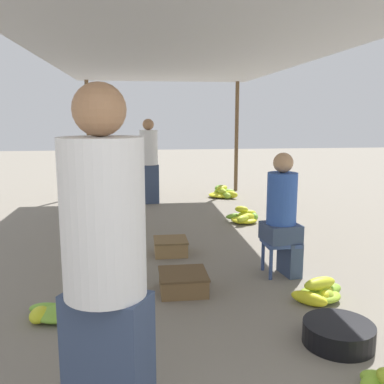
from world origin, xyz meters
The scene contains 16 objects.
canopy_post_back_left centered at (-1.56, 7.98, 1.17)m, with size 0.08×0.08×2.34m, color brown.
canopy_post_back_right centered at (1.56, 7.98, 1.17)m, with size 0.08×0.08×2.34m, color brown.
canopy_tarp centered at (0.00, 4.14, 2.36)m, with size 3.51×8.08×0.04m, color #B2B2B7.
vendor_foreground centered at (-0.72, 0.78, 0.91)m, with size 0.50×0.50×1.75m.
stool centered at (0.86, 2.97, 0.29)m, with size 0.34×0.34×0.36m.
vendor_seated centered at (0.88, 2.97, 0.65)m, with size 0.39×0.39×1.26m.
basin_black centered at (0.83, 1.59, 0.08)m, with size 0.50×0.50×0.16m.
banana_pile_left_0 centered at (-1.24, 2.26, 0.05)m, with size 0.47×0.37×0.13m.
banana_pile_left_1 centered at (-0.88, 3.15, 0.07)m, with size 0.45×0.49×0.17m.
banana_pile_left_2 centered at (-0.78, 4.83, 0.07)m, with size 0.41×0.46×0.19m.
banana_pile_right_1 centered at (1.13, 7.23, 0.09)m, with size 0.58×0.54×0.24m.
banana_pile_right_2 centered at (1.01, 2.30, 0.07)m, with size 0.57×0.43×0.21m.
banana_pile_right_3 centered at (1.05, 5.14, 0.09)m, with size 0.51×0.52×0.25m.
crate_near centered at (-0.20, 3.78, 0.09)m, with size 0.39×0.39×0.18m.
crate_mid centered at (-0.17, 2.66, 0.09)m, with size 0.44×0.44×0.18m.
shopper_walking_mid centered at (-0.36, 6.84, 0.81)m, with size 0.36×0.36×1.57m.
Camera 1 is at (-0.57, -1.09, 1.61)m, focal length 40.00 mm.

